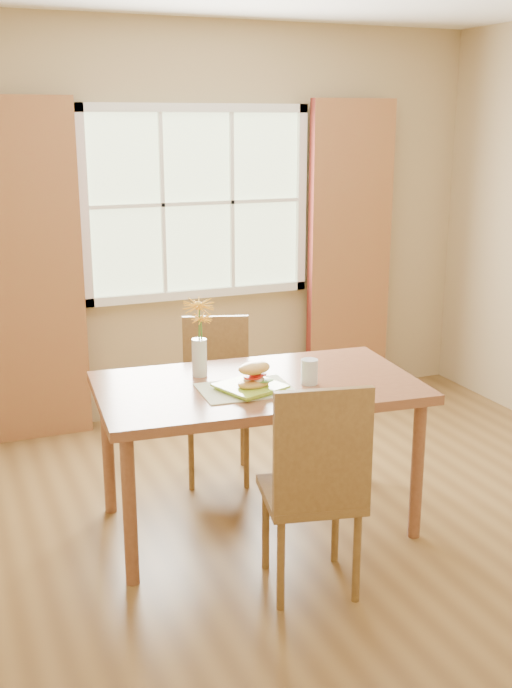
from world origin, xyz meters
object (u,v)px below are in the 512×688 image
object	(u,v)px
chair_near	(316,482)
chair_far	(217,390)
water_glass	(309,372)
dining_table	(258,398)
flower_vase	(199,331)
croissant_sandwich	(254,375)

from	to	relation	value
chair_near	chair_far	world-z (taller)	chair_near
water_glass	dining_table	bearing A→B (deg)	154.55
chair_near	water_glass	distance (m)	0.71
chair_far	dining_table	bearing A→B (deg)	-74.52
dining_table	chair_far	size ratio (longest dim) A/B	1.77
flower_vase	dining_table	bearing A→B (deg)	-43.60
chair_far	flower_vase	xyz separation A→B (m)	(-0.26, -0.48, 0.51)
chair_near	croissant_sandwich	bearing A→B (deg)	106.60
dining_table	water_glass	size ratio (longest dim) A/B	13.10
croissant_sandwich	water_glass	xyz separation A→B (m)	(0.30, 0.01, -0.02)
dining_table	chair_far	world-z (taller)	chair_far
water_glass	flower_vase	distance (m)	0.60
croissant_sandwich	flower_vase	xyz separation A→B (m)	(-0.16, 0.34, 0.16)
croissant_sandwich	water_glass	size ratio (longest dim) A/B	1.55
water_glass	flower_vase	size ratio (longest dim) A/B	0.32
chair_far	flower_vase	size ratio (longest dim) A/B	2.33
croissant_sandwich	flower_vase	distance (m)	0.41
dining_table	croissant_sandwich	bearing A→B (deg)	-114.89
chair_far	water_glass	xyz separation A→B (m)	(0.21, -0.81, 0.33)
chair_near	flower_vase	bearing A→B (deg)	114.73
dining_table	chair_far	distance (m)	0.72
water_glass	croissant_sandwich	bearing A→B (deg)	-178.43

